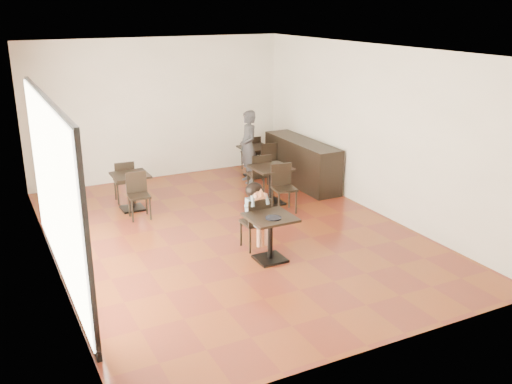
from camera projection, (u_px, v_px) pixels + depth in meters
floor at (232, 234)px, 10.16m from camera, size 6.00×8.00×0.01m
ceiling at (229, 50)px, 9.15m from camera, size 6.00×8.00×0.01m
wall_back at (158, 109)px, 13.04m from camera, size 6.00×0.01×3.20m
wall_front at (381, 224)px, 6.27m from camera, size 6.00×0.01×3.20m
wall_left at (45, 169)px, 8.37m from camera, size 0.01×8.00×3.20m
wall_right at (373, 130)px, 10.94m from camera, size 0.01×8.00×3.20m
storefront_window at (54, 191)px, 8.02m from camera, size 0.04×4.50×2.60m
child_table at (270, 238)px, 9.01m from camera, size 0.71×0.71×0.75m
child_chair at (255, 223)px, 9.46m from camera, size 0.40×0.40×0.90m
child at (255, 216)px, 9.42m from camera, size 0.40×0.57×1.13m
plate at (274, 218)px, 8.81m from camera, size 0.25×0.25×0.02m
pizza_slice at (260, 196)px, 9.13m from camera, size 0.26×0.20×0.06m
adult_patron at (248, 147)px, 12.85m from camera, size 0.45×0.64×1.65m
cafe_table_mid at (271, 185)px, 11.58m from camera, size 0.83×0.83×0.78m
cafe_table_left at (131, 192)px, 11.26m from camera, size 0.74×0.74×0.73m
cafe_table_back at (255, 162)px, 13.40m from camera, size 0.75×0.75×0.72m
chair_mid_a at (259, 175)px, 12.02m from camera, size 0.47×0.47×0.94m
chair_mid_b at (284, 189)px, 11.09m from camera, size 0.47×0.47×0.94m
chair_left_a at (124, 181)px, 11.70m from camera, size 0.42×0.42×0.88m
chair_left_b at (139, 196)px, 10.77m from camera, size 0.42×0.42×0.88m
chair_back_a at (251, 153)px, 13.89m from camera, size 0.43×0.43×0.87m
chair_back_b at (272, 164)px, 12.97m from camera, size 0.43×0.43×0.87m
service_counter at (302, 162)px, 12.83m from camera, size 0.60×2.40×1.00m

